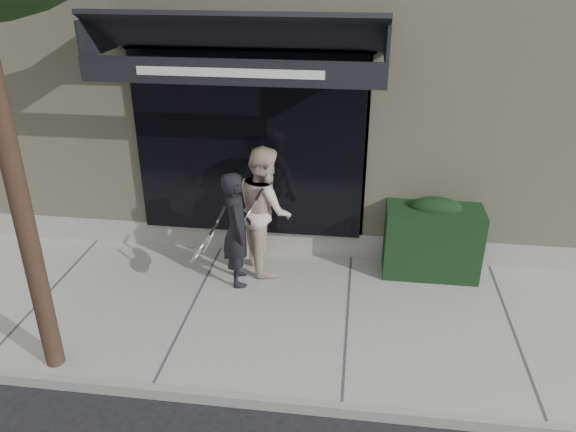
# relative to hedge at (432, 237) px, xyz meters

# --- Properties ---
(ground) EXTENTS (80.00, 80.00, 0.00)m
(ground) POSITION_rel_hedge_xyz_m (-1.10, -1.25, -0.66)
(ground) COLOR black
(ground) RESTS_ON ground
(sidewalk) EXTENTS (20.00, 3.00, 0.12)m
(sidewalk) POSITION_rel_hedge_xyz_m (-1.10, -1.25, -0.60)
(sidewalk) COLOR gray
(sidewalk) RESTS_ON ground
(curb) EXTENTS (20.00, 0.10, 0.14)m
(curb) POSITION_rel_hedge_xyz_m (-1.10, -2.80, -0.59)
(curb) COLOR gray
(curb) RESTS_ON ground
(building_facade) EXTENTS (14.30, 8.04, 5.64)m
(building_facade) POSITION_rel_hedge_xyz_m (-1.11, 3.71, 2.08)
(building_facade) COLOR tan
(building_facade) RESTS_ON ground
(hedge) EXTENTS (1.30, 0.70, 1.14)m
(hedge) POSITION_rel_hedge_xyz_m (0.00, 0.00, 0.00)
(hedge) COLOR black
(hedge) RESTS_ON sidewalk
(pedestrian_front) EXTENTS (0.79, 0.91, 1.61)m
(pedestrian_front) POSITION_rel_hedge_xyz_m (-2.63, -0.62, 0.26)
(pedestrian_front) COLOR black
(pedestrian_front) RESTS_ON sidewalk
(pedestrian_back) EXTENTS (0.99, 1.09, 1.81)m
(pedestrian_back) POSITION_rel_hedge_xyz_m (-2.33, -0.17, 0.37)
(pedestrian_back) COLOR beige
(pedestrian_back) RESTS_ON sidewalk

